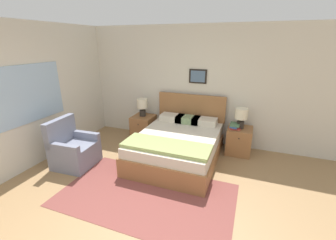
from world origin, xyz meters
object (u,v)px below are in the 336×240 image
object	(u,v)px
bed	(178,145)
nightstand_by_door	(239,140)
armchair	(73,150)
table_lamp_near_window	(142,105)
table_lamp_by_door	(241,116)
nightstand_near_window	(144,127)

from	to	relation	value
bed	nightstand_by_door	distance (m)	1.32
bed	armchair	distance (m)	2.01
table_lamp_near_window	table_lamp_by_door	distance (m)	2.24
nightstand_by_door	table_lamp_near_window	bearing A→B (deg)	179.64
table_lamp_by_door	table_lamp_near_window	bearing A→B (deg)	180.00
armchair	nightstand_near_window	world-z (taller)	armchair
armchair	nightstand_by_door	world-z (taller)	armchair
table_lamp_near_window	table_lamp_by_door	size ratio (longest dim) A/B	1.00
nightstand_near_window	table_lamp_by_door	bearing A→B (deg)	0.36
nightstand_near_window	table_lamp_near_window	world-z (taller)	table_lamp_near_window
nightstand_near_window	table_lamp_by_door	size ratio (longest dim) A/B	1.32
nightstand_by_door	bed	bearing A→B (deg)	-147.82
nightstand_by_door	table_lamp_near_window	size ratio (longest dim) A/B	1.32
nightstand_near_window	nightstand_by_door	xyz separation A→B (m)	(2.24, 0.00, 0.00)
bed	table_lamp_near_window	world-z (taller)	bed
armchair	table_lamp_near_window	world-z (taller)	table_lamp_near_window
bed	table_lamp_near_window	bearing A→B (deg)	147.66
nightstand_by_door	table_lamp_by_door	size ratio (longest dim) A/B	1.32
nightstand_near_window	bed	bearing A→B (deg)	-32.18
armchair	table_lamp_by_door	size ratio (longest dim) A/B	2.16
nightstand_by_door	table_lamp_near_window	distance (m)	2.32
nightstand_near_window	nightstand_by_door	bearing A→B (deg)	0.00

